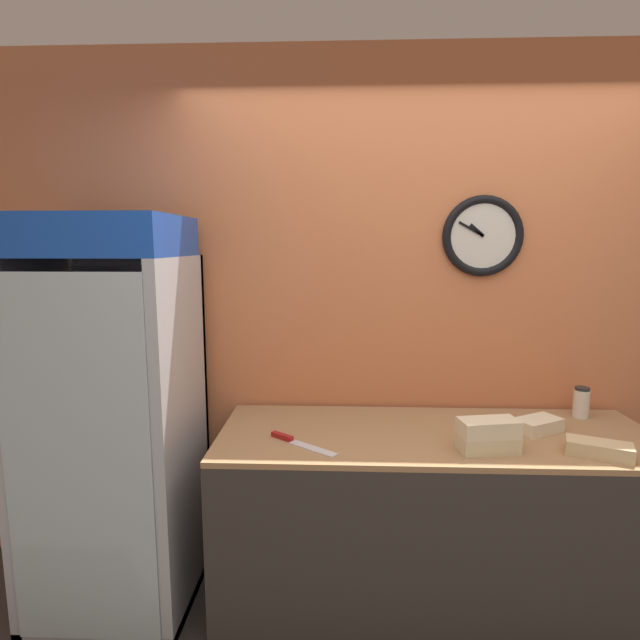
# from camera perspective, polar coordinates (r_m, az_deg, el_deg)

# --- Properties ---
(wall_back) EXTENTS (5.20, 0.10, 2.70)m
(wall_back) POSITION_cam_1_polar(r_m,az_deg,el_deg) (2.67, 11.95, 0.35)
(wall_back) COLOR #D17547
(wall_back) RESTS_ON ground_plane
(prep_counter) EXTENTS (1.98, 0.72, 0.88)m
(prep_counter) POSITION_cam_1_polar(r_m,az_deg,el_deg) (2.58, 12.81, -21.56)
(prep_counter) COLOR #332D28
(prep_counter) RESTS_ON ground_plane
(beverage_cooler) EXTENTS (0.72, 0.68, 1.86)m
(beverage_cooler) POSITION_cam_1_polar(r_m,az_deg,el_deg) (2.60, -22.28, -8.04)
(beverage_cooler) COLOR #B2B7BC
(beverage_cooler) RESTS_ON ground_plane
(sandwich_stack_bottom) EXTENTS (0.26, 0.15, 0.07)m
(sandwich_stack_bottom) POSITION_cam_1_polar(r_m,az_deg,el_deg) (2.24, 18.63, -13.22)
(sandwich_stack_bottom) COLOR beige
(sandwich_stack_bottom) RESTS_ON prep_counter
(sandwich_stack_middle) EXTENTS (0.26, 0.16, 0.07)m
(sandwich_stack_middle) POSITION_cam_1_polar(r_m,az_deg,el_deg) (2.22, 18.72, -11.56)
(sandwich_stack_middle) COLOR beige
(sandwich_stack_middle) RESTS_ON sandwich_stack_bottom
(sandwich_flat_left) EXTENTS (0.24, 0.21, 0.06)m
(sandwich_flat_left) POSITION_cam_1_polar(r_m,az_deg,el_deg) (2.55, 23.65, -10.92)
(sandwich_flat_left) COLOR beige
(sandwich_flat_left) RESTS_ON prep_counter
(sandwich_flat_right) EXTENTS (0.27, 0.20, 0.06)m
(sandwich_flat_right) POSITION_cam_1_polar(r_m,az_deg,el_deg) (2.37, 29.26, -12.75)
(sandwich_flat_right) COLOR tan
(sandwich_flat_right) RESTS_ON prep_counter
(chefs_knife) EXTENTS (0.30, 0.24, 0.02)m
(chefs_knife) POSITION_cam_1_polar(r_m,az_deg,el_deg) (2.23, -3.00, -13.64)
(chefs_knife) COLOR silver
(chefs_knife) RESTS_ON prep_counter
(condiment_jar) EXTENTS (0.08, 0.08, 0.15)m
(condiment_jar) POSITION_cam_1_polar(r_m,az_deg,el_deg) (2.82, 27.70, -8.34)
(condiment_jar) COLOR silver
(condiment_jar) RESTS_ON prep_counter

